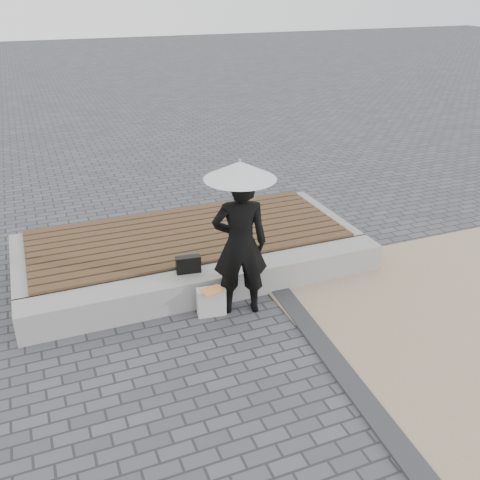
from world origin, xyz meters
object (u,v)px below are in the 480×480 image
at_px(handbag, 188,264).
at_px(parasol, 240,170).
at_px(seating_ledge, 214,284).
at_px(woman, 240,244).
at_px(canvas_tote, 211,302).

bearing_deg(handbag, parasol, -37.09).
relative_size(seating_ledge, parasol, 4.57).
bearing_deg(woman, seating_ledge, -50.21).
distance_m(parasol, handbag, 1.56).
bearing_deg(handbag, seating_ledge, -7.95).
xyz_separation_m(seating_ledge, parasol, (0.20, -0.42, 1.69)).
height_order(parasol, handbag, parasol).
height_order(seating_ledge, canvas_tote, seating_ledge).
relative_size(seating_ledge, canvas_tote, 13.25).
distance_m(woman, handbag, 0.85).
relative_size(parasol, handbag, 3.38).
xyz_separation_m(parasol, handbag, (-0.52, 0.51, -1.38)).
height_order(parasol, canvas_tote, parasol).
bearing_deg(canvas_tote, woman, 3.36).
bearing_deg(woman, handbag, -29.82).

